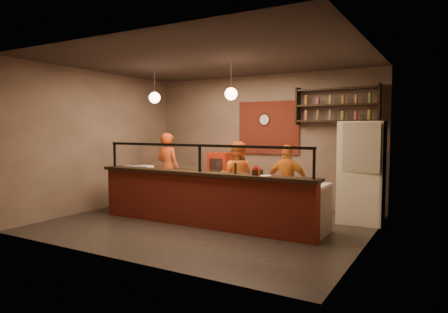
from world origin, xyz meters
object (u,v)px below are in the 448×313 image
Objects in this scene: fridge at (362,172)px; red_cooler at (221,177)px; pepper_mill at (235,168)px; pizza_dough at (219,177)px; wall_clock at (265,120)px; cook_left at (168,169)px; cook_mid at (237,177)px; condiment_caddy at (258,172)px; cook_right at (287,182)px.

fridge reaches higher than red_cooler.
pepper_mill is (-1.83, -1.91, 0.15)m from fridge.
fridge is 2.85m from pizza_dough.
wall_clock is 0.15× the size of fridge.
fridge is (4.52, 0.43, 0.12)m from cook_left.
cook_mid reaches higher than pizza_dough.
condiment_caddy is at bearing -130.45° from fridge.
pepper_mill is (1.73, -2.44, 0.53)m from red_cooler.
wall_clock is 1.48× the size of pepper_mill.
cook_left reaches higher than pizza_dough.
pizza_dough is (-0.04, -2.14, -1.19)m from wall_clock.
red_cooler is (-3.56, 0.53, -0.38)m from fridge.
cook_left is at bearing 155.43° from condiment_caddy.
wall_clock is at bearing 158.40° from fridge.
cook_right reaches higher than pepper_mill.
wall_clock is at bearing 89.04° from pizza_dough.
cook_mid reaches higher than condiment_caddy.
cook_right is (1.20, -0.02, -0.02)m from cook_mid.
fridge is at bearing -166.09° from cook_right.
wall_clock is 0.24× the size of red_cooler.
cook_right is 1.58m from pepper_mill.
pizza_dough is 2.51× the size of pepper_mill.
cook_right reaches higher than pizza_dough.
red_cooler is at bearing -28.20° from cook_right.
cook_left is 1.38m from red_cooler.
cook_left reaches higher than cook_right.
red_cooler is at bearing 125.30° from pepper_mill.
fridge is (2.59, 0.42, 0.21)m from cook_mid.
pizza_dough is at bearing 138.73° from pepper_mill.
condiment_caddy is at bearing 85.11° from cook_right.
cook_left is 3.42m from condiment_caddy.
pizza_dough is at bearing -155.90° from fridge.
cook_right is at bearing 166.15° from cook_mid.
red_cooler is at bearing 168.53° from fridge.
fridge is at bearing 27.06° from pizza_dough.
wall_clock is at bearing -106.97° from cook_mid.
fridge is at bearing -172.54° from cook_left.
cook_left is 0.88× the size of fridge.
fridge reaches higher than pizza_dough.
condiment_caddy is at bearing -68.18° from wall_clock.
pizza_dough is at bearing 32.77° from cook_right.
cook_mid is at bearing -94.22° from wall_clock.
fridge is at bearing 46.18° from pepper_mill.
cook_left is 3.13m from cook_right.
pepper_mill reaches higher than condiment_caddy.
pizza_dough is 1.26m from condiment_caddy.
wall_clock is 1.84m from red_cooler.
cook_mid is at bearing 117.06° from pepper_mill.
wall_clock is 0.19× the size of cook_mid.
cook_mid is 7.88× the size of pepper_mill.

